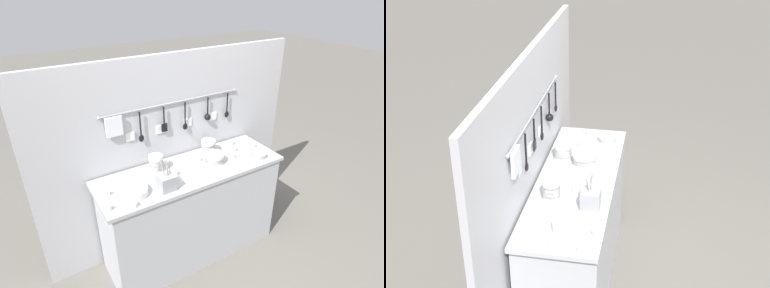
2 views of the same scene
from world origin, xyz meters
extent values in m
plane|color=#666059|center=(0.00, 0.00, 0.00)|extent=(20.00, 20.00, 0.00)
cube|color=#ADAFB5|center=(0.00, 0.00, 0.86)|extent=(1.55, 0.51, 0.03)
cube|color=#ADAFB5|center=(0.00, 0.00, 0.42)|extent=(1.49, 0.49, 0.85)
cube|color=#B2B2B7|center=(0.00, 0.29, 0.88)|extent=(2.35, 0.04, 1.75)
cylinder|color=#93969E|center=(0.00, 0.26, 1.36)|extent=(1.22, 0.01, 0.01)
sphere|color=#93969E|center=(-0.61, 0.26, 1.36)|extent=(0.02, 0.02, 0.02)
sphere|color=#93969E|center=(0.61, 0.26, 1.36)|extent=(0.02, 0.02, 0.02)
cube|color=silver|center=(-0.51, 0.25, 1.28)|extent=(0.13, 0.02, 0.15)
cylinder|color=#93969E|center=(-0.51, 0.26, 1.36)|extent=(0.00, 0.01, 0.02)
cylinder|color=black|center=(-0.31, 0.25, 1.25)|extent=(0.01, 0.01, 0.20)
ellipsoid|color=black|center=(-0.31, 0.25, 1.13)|extent=(0.04, 0.02, 0.06)
cylinder|color=#93969E|center=(-0.31, 0.26, 1.36)|extent=(0.01, 0.01, 0.02)
cylinder|color=black|center=(-0.10, 0.25, 1.28)|extent=(0.01, 0.01, 0.15)
cube|color=black|center=(-0.10, 0.25, 1.17)|extent=(0.05, 0.01, 0.07)
cylinder|color=#93969E|center=(-0.10, 0.26, 1.36)|extent=(0.01, 0.01, 0.02)
cylinder|color=black|center=(0.09, 0.25, 1.25)|extent=(0.01, 0.01, 0.19)
ellipsoid|color=black|center=(0.09, 0.25, 1.13)|extent=(0.04, 0.02, 0.06)
cylinder|color=#93969E|center=(0.09, 0.26, 1.36)|extent=(0.01, 0.01, 0.02)
cylinder|color=black|center=(0.32, 0.25, 1.27)|extent=(0.01, 0.01, 0.16)
sphere|color=black|center=(0.32, 0.25, 1.17)|extent=(0.06, 0.06, 0.06)
cylinder|color=#93969E|center=(0.32, 0.26, 1.36)|extent=(0.01, 0.01, 0.02)
cylinder|color=black|center=(0.53, 0.25, 1.26)|extent=(0.01, 0.01, 0.17)
ellipsoid|color=black|center=(0.53, 0.25, 1.15)|extent=(0.04, 0.02, 0.06)
cylinder|color=#93969E|center=(0.53, 0.26, 1.36)|extent=(0.00, 0.01, 0.02)
cube|color=white|center=(-0.39, 0.27, 1.15)|extent=(0.07, 0.01, 0.07)
cube|color=white|center=(-0.13, 0.27, 1.15)|extent=(0.07, 0.01, 0.07)
cube|color=white|center=(0.13, 0.27, 1.15)|extent=(0.07, 0.01, 0.07)
cube|color=white|center=(0.39, 0.27, 1.15)|extent=(0.07, 0.01, 0.07)
cylinder|color=white|center=(0.26, 0.14, 0.90)|extent=(0.12, 0.12, 0.05)
cylinder|color=white|center=(0.26, 0.14, 0.93)|extent=(0.12, 0.12, 0.05)
cylinder|color=white|center=(0.26, 0.14, 0.95)|extent=(0.12, 0.12, 0.05)
cylinder|color=white|center=(0.26, 0.14, 0.98)|extent=(0.12, 0.12, 0.05)
cylinder|color=white|center=(0.21, -0.02, 0.90)|extent=(0.16, 0.16, 0.04)
cylinder|color=white|center=(0.21, -0.02, 0.92)|extent=(0.16, 0.16, 0.04)
cylinder|color=white|center=(0.21, -0.02, 0.94)|extent=(0.16, 0.16, 0.04)
cylinder|color=white|center=(-0.26, 0.11, 0.90)|extent=(0.11, 0.11, 0.05)
cylinder|color=white|center=(-0.26, 0.11, 0.93)|extent=(0.11, 0.11, 0.05)
cylinder|color=white|center=(-0.26, 0.11, 0.96)|extent=(0.11, 0.11, 0.05)
cylinder|color=white|center=(-0.26, 0.11, 0.99)|extent=(0.11, 0.11, 0.05)
cylinder|color=white|center=(-0.54, -0.07, 0.88)|extent=(0.23, 0.23, 0.01)
cylinder|color=white|center=(-0.54, -0.07, 0.89)|extent=(0.23, 0.23, 0.01)
cylinder|color=white|center=(-0.54, -0.07, 0.90)|extent=(0.23, 0.23, 0.01)
cylinder|color=white|center=(-0.54, -0.07, 0.91)|extent=(0.23, 0.23, 0.01)
cylinder|color=white|center=(-0.54, -0.07, 0.92)|extent=(0.23, 0.23, 0.01)
cylinder|color=white|center=(-0.54, -0.07, 0.93)|extent=(0.23, 0.23, 0.01)
cylinder|color=#93969E|center=(0.60, -0.13, 0.89)|extent=(0.14, 0.14, 0.03)
cube|color=#93969E|center=(-0.30, -0.14, 0.94)|extent=(0.12, 0.12, 0.12)
cylinder|color=#C6B793|center=(-0.29, -0.15, 1.02)|extent=(0.03, 0.01, 0.17)
cylinder|color=#C6B793|center=(-0.32, -0.14, 1.03)|extent=(0.03, 0.01, 0.18)
cylinder|color=#C6B793|center=(-0.26, -0.14, 1.03)|extent=(0.02, 0.01, 0.19)
cylinder|color=#93969E|center=(-0.28, -0.12, 1.02)|extent=(0.02, 0.03, 0.17)
cylinder|color=#93969E|center=(-0.28, -0.14, 1.02)|extent=(0.03, 0.03, 0.17)
cylinder|color=white|center=(0.39, -0.04, 0.90)|extent=(0.04, 0.04, 0.04)
cylinder|color=white|center=(-0.74, -0.16, 0.90)|extent=(0.04, 0.04, 0.04)
cylinder|color=white|center=(-0.15, -0.02, 0.90)|extent=(0.04, 0.04, 0.04)
cylinder|color=white|center=(-0.69, 0.01, 0.90)|extent=(0.04, 0.04, 0.04)
cylinder|color=white|center=(0.48, 0.05, 0.90)|extent=(0.04, 0.04, 0.04)
cylinder|color=white|center=(0.67, 0.02, 0.90)|extent=(0.04, 0.04, 0.04)
cylinder|color=white|center=(0.53, 0.16, 0.90)|extent=(0.04, 0.04, 0.04)
cylinder|color=white|center=(-0.58, -0.22, 0.90)|extent=(0.04, 0.04, 0.04)
cylinder|color=white|center=(0.11, 0.07, 0.90)|extent=(0.04, 0.04, 0.04)
camera|label=1|loc=(-1.14, -1.87, 2.26)|focal=30.00mm
camera|label=2|loc=(-2.97, -0.54, 2.73)|focal=50.00mm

